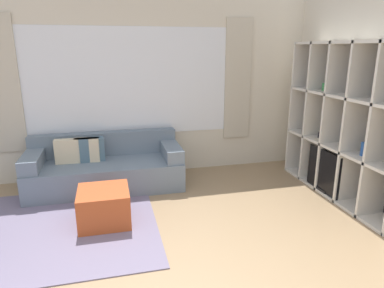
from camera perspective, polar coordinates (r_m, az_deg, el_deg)
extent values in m
cube|color=beige|center=(5.33, -10.36, 9.05)|extent=(6.85, 0.07, 2.70)
cube|color=white|center=(5.28, -10.39, 10.08)|extent=(3.11, 0.01, 1.60)
cube|color=beige|center=(5.44, -29.00, 8.55)|extent=(0.44, 0.03, 1.90)
cube|color=beige|center=(5.65, 7.65, 10.54)|extent=(0.44, 0.03, 1.90)
cube|color=beige|center=(4.86, 27.50, 6.91)|extent=(0.07, 4.47, 2.70)
cube|color=slate|center=(4.26, -24.22, -12.88)|extent=(2.59, 2.07, 0.01)
cube|color=#232328|center=(4.97, 25.78, 3.36)|extent=(0.02, 2.11, 2.03)
cube|color=silver|center=(4.39, 29.05, 1.47)|extent=(0.39, 0.04, 2.03)
cube|color=silver|center=(4.70, 25.63, 2.73)|extent=(0.39, 0.04, 2.03)
cube|color=silver|center=(5.02, 22.63, 3.83)|extent=(0.39, 0.04, 2.03)
cube|color=silver|center=(5.36, 20.00, 4.78)|extent=(0.39, 0.04, 2.03)
cube|color=silver|center=(5.71, 17.68, 5.61)|extent=(0.39, 0.04, 2.03)
cube|color=silver|center=(5.14, 22.84, -7.62)|extent=(0.39, 2.11, 0.04)
cube|color=silver|center=(4.93, 23.64, -0.54)|extent=(0.39, 2.11, 0.04)
cube|color=silver|center=(4.80, 24.53, 7.24)|extent=(0.39, 2.11, 0.04)
cube|color=silver|center=(4.77, 25.46, 15.08)|extent=(0.39, 2.11, 0.04)
cube|color=black|center=(5.03, 21.06, -4.21)|extent=(0.04, 0.68, 0.58)
cube|color=black|center=(5.13, 20.95, -7.06)|extent=(0.10, 0.24, 0.03)
cube|color=white|center=(5.11, 22.66, -6.72)|extent=(0.06, 0.06, 0.13)
cylinder|color=gold|center=(5.21, 20.97, 1.74)|extent=(0.09, 0.09, 0.17)
cylinder|color=#2856A8|center=(4.59, 26.66, -0.75)|extent=(0.06, 0.06, 0.17)
cube|color=#232328|center=(5.25, 20.69, 1.40)|extent=(0.06, 0.06, 0.09)
cube|color=#2856A8|center=(5.11, 22.64, -6.58)|extent=(0.08, 0.08, 0.15)
cube|color=#388947|center=(5.15, 21.32, 8.85)|extent=(0.06, 0.06, 0.10)
cylinder|color=white|center=(5.43, 20.05, -5.22)|extent=(0.10, 0.10, 0.12)
cube|color=slate|center=(5.07, -14.07, -4.97)|extent=(2.13, 0.88, 0.39)
cube|color=slate|center=(5.29, -14.35, 0.09)|extent=(2.13, 0.18, 0.34)
cube|color=slate|center=(5.08, -24.97, -2.47)|extent=(0.24, 0.82, 0.19)
cube|color=slate|center=(5.05, -3.54, -1.09)|extent=(0.24, 0.82, 0.19)
cube|color=beige|center=(5.05, -20.01, -1.13)|extent=(0.34, 0.12, 0.34)
cube|color=beige|center=(5.03, -17.06, -0.95)|extent=(0.35, 0.16, 0.34)
cube|color=slate|center=(5.03, -16.35, -0.90)|extent=(0.35, 0.15, 0.34)
cube|color=#B74C23|center=(4.09, -14.43, -10.05)|extent=(0.57, 0.57, 0.41)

